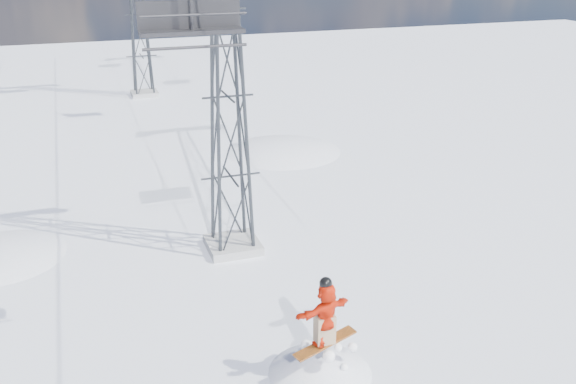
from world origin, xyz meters
name	(u,v)px	position (x,y,z in m)	size (l,w,h in m)	color
snow_terrain	(85,315)	(-4.77, 21.24, -9.59)	(39.00, 37.00, 22.00)	white
lift_tower_near	(228,97)	(0.80, 8.00, 5.47)	(5.20, 1.80, 11.43)	#999999
lift_tower_far	(138,15)	(0.80, 33.00, 5.47)	(5.20, 1.80, 11.43)	#999999
lift_chair_near	(191,20)	(-1.40, 1.83, 8.67)	(2.20, 0.63, 2.72)	black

